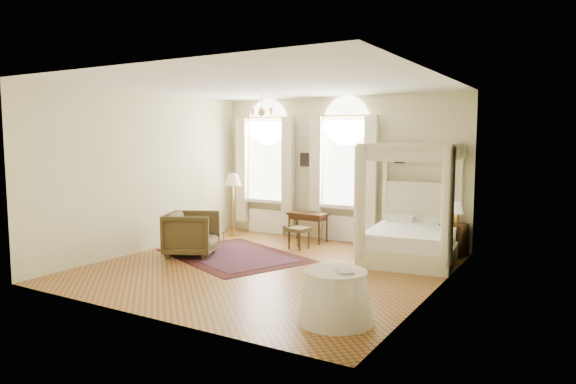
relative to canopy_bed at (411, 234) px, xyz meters
name	(u,v)px	position (x,y,z in m)	size (l,w,h in m)	color
ground	(268,268)	(-2.09, -1.87, -0.51)	(6.00, 6.00, 0.00)	#A66330
room_walls	(267,159)	(-2.09, -1.87, 1.47)	(6.00, 6.00, 6.00)	beige
window_left	(266,174)	(-3.99, 1.00, 0.97)	(1.62, 0.27, 3.29)	white
window_right	(344,177)	(-1.89, 1.00, 0.97)	(1.62, 0.27, 3.29)	white
chandelier	(262,111)	(-2.99, -0.67, 2.39)	(0.51, 0.45, 0.50)	gold
wall_pictures	(341,159)	(-2.00, 1.10, 1.38)	(2.54, 0.03, 0.39)	black
canopy_bed	(411,234)	(0.00, 0.00, 0.00)	(1.92, 2.26, 2.26)	beige
nightstand	(454,240)	(0.61, 0.83, -0.18)	(0.46, 0.42, 0.66)	#3E2710
nightstand_lamp	(456,209)	(0.62, 0.93, 0.42)	(0.29, 0.29, 0.42)	gold
writing_desk	(308,217)	(-2.59, 0.59, 0.06)	(0.91, 0.50, 0.67)	#3E2710
laptop	(310,212)	(-2.55, 0.64, 0.17)	(0.29, 0.19, 0.02)	black
stool	(299,231)	(-2.39, -0.18, -0.13)	(0.47, 0.47, 0.46)	#493A1F
armchair	(192,234)	(-3.93, -1.82, -0.07)	(0.95, 0.98, 0.89)	#42361C
coffee_table	(209,233)	(-3.95, -1.25, -0.16)	(0.59, 0.42, 0.40)	white
floor_lamp	(233,183)	(-4.48, 0.31, 0.77)	(0.39, 0.39, 1.51)	gold
oriental_rug	(234,255)	(-3.20, -1.41, -0.51)	(3.50, 3.05, 0.01)	#3D110E
side_table	(336,297)	(0.17, -3.76, -0.18)	(0.99, 0.99, 0.67)	white
book	(338,272)	(0.24, -3.83, 0.17)	(0.19, 0.25, 0.02)	black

